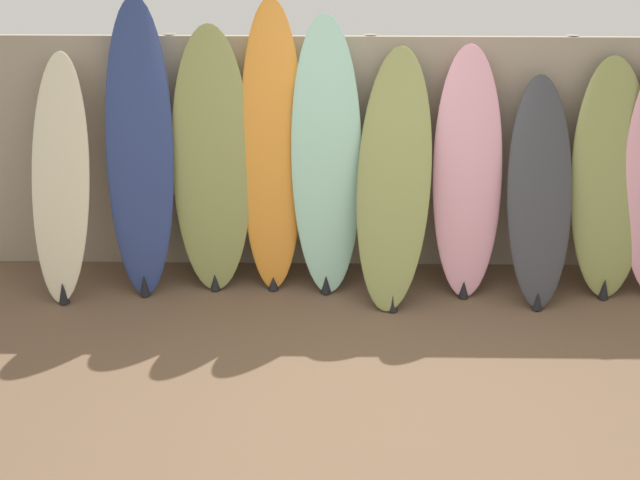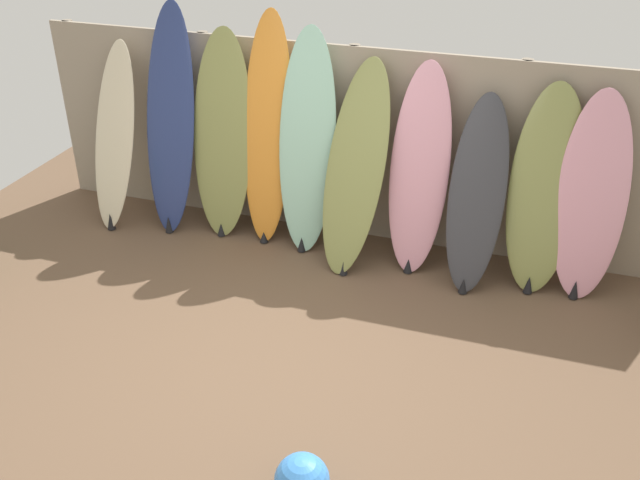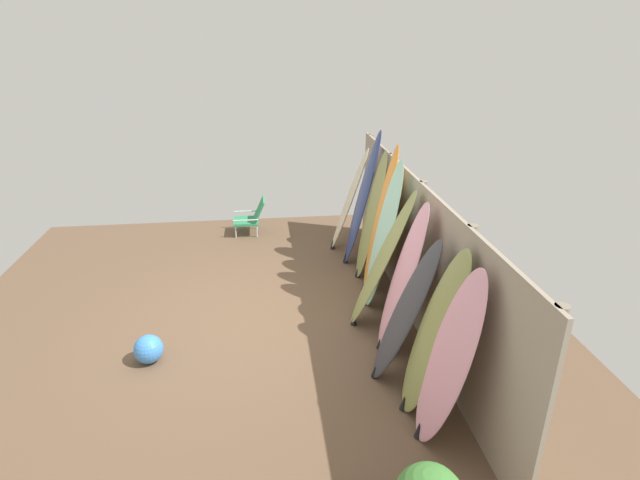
% 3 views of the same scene
% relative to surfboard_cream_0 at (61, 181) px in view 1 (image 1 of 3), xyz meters
% --- Properties ---
extents(ground, '(7.68, 7.68, 0.00)m').
position_rel_surfboard_cream_0_xyz_m(ground, '(2.21, -1.56, -0.85)').
color(ground, brown).
extents(fence_back, '(6.08, 0.11, 1.80)m').
position_rel_surfboard_cream_0_xyz_m(fence_back, '(2.21, 0.44, 0.05)').
color(fence_back, gray).
rests_on(fence_back, ground).
extents(surfboard_cream_0, '(0.48, 0.67, 1.73)m').
position_rel_surfboard_cream_0_xyz_m(surfboard_cream_0, '(0.00, 0.00, 0.00)').
color(surfboard_cream_0, beige).
rests_on(surfboard_cream_0, ground).
extents(surfboard_navy_1, '(0.49, 0.57, 2.11)m').
position_rel_surfboard_cream_0_xyz_m(surfboard_navy_1, '(0.57, 0.09, 0.19)').
color(surfboard_navy_1, navy).
rests_on(surfboard_navy_1, ground).
extents(surfboard_olive_2, '(0.58, 0.42, 1.92)m').
position_rel_surfboard_cream_0_xyz_m(surfboard_olive_2, '(1.07, 0.12, 0.10)').
color(surfboard_olive_2, olive).
rests_on(surfboard_olive_2, ground).
extents(surfboard_orange_3, '(0.46, 0.46, 2.10)m').
position_rel_surfboard_cream_0_xyz_m(surfboard_orange_3, '(1.51, 0.16, 0.19)').
color(surfboard_orange_3, orange).
rests_on(surfboard_orange_3, ground).
extents(surfboard_seafoam_4, '(0.55, 0.50, 1.99)m').
position_rel_surfboard_cream_0_xyz_m(surfboard_seafoam_4, '(1.90, 0.11, 0.13)').
color(surfboard_seafoam_4, '#9ED6BC').
rests_on(surfboard_seafoam_4, ground).
extents(surfboard_olive_5, '(0.62, 0.82, 1.77)m').
position_rel_surfboard_cream_0_xyz_m(surfboard_olive_5, '(2.38, -0.02, 0.02)').
color(surfboard_olive_5, olive).
rests_on(surfboard_olive_5, ground).
extents(surfboard_pink_6, '(0.52, 0.53, 1.79)m').
position_rel_surfboard_cream_0_xyz_m(surfboard_pink_6, '(2.91, 0.08, 0.03)').
color(surfboard_pink_6, pink).
rests_on(surfboard_pink_6, ground).
extents(surfboard_charcoal_7, '(0.48, 0.70, 1.58)m').
position_rel_surfboard_cream_0_xyz_m(surfboard_charcoal_7, '(3.42, -0.02, -0.07)').
color(surfboard_charcoal_7, '#38383D').
rests_on(surfboard_charcoal_7, ground).
extents(surfboard_olive_8, '(0.60, 0.58, 1.70)m').
position_rel_surfboard_cream_0_xyz_m(surfboard_olive_8, '(3.94, 0.10, -0.01)').
color(surfboard_olive_8, olive).
rests_on(surfboard_olive_8, ground).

